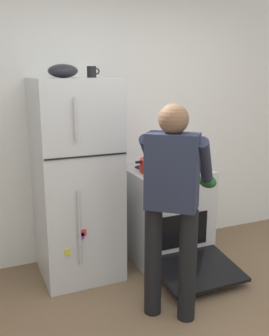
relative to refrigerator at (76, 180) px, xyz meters
The scene contains 8 objects.
kitchen_wall_back 0.73m from the refrigerator, 43.30° to the left, with size 6.00×0.10×2.70m, color white.
refrigerator is the anchor object (origin of this frame).
stove_range 1.00m from the refrigerator, ahead, with size 0.76×1.21×0.90m.
person_cook 1.02m from the refrigerator, 62.79° to the right, with size 0.68×0.72×1.60m.
red_pot 0.74m from the refrigerator, ahead, with size 0.38×0.28×0.12m.
coffee_mug 0.95m from the refrigerator, 15.40° to the left, with size 0.11×0.08×0.10m.
pepper_mill 1.22m from the refrigerator, ahead, with size 0.05×0.05×0.19m, color brown.
mixing_bowl 0.94m from the refrigerator, behind, with size 0.24×0.24×0.11m, color black.
Camera 1 is at (-1.25, -1.68, 1.80)m, focal length 41.88 mm.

